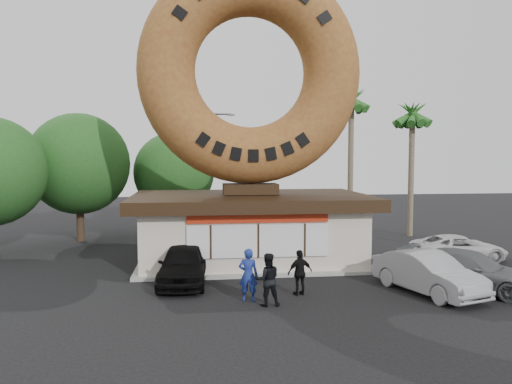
{
  "coord_description": "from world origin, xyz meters",
  "views": [
    {
      "loc": [
        -2.6,
        -17.74,
        5.18
      ],
      "look_at": [
        0.04,
        4.0,
        3.55
      ],
      "focal_mm": 35.0,
      "sensor_mm": 36.0,
      "label": 1
    }
  ],
  "objects_px": {
    "car_white": "(459,248)",
    "person_right": "(300,273)",
    "person_center": "(267,279)",
    "car_grey": "(469,271)",
    "donut_shop": "(250,226)",
    "car_black": "(183,264)",
    "car_silver": "(428,273)",
    "giant_donut": "(250,72)",
    "street_lamp": "(207,165)",
    "person_left": "(248,275)"
  },
  "relations": [
    {
      "from": "car_white",
      "to": "person_right",
      "type": "bearing_deg",
      "value": 118.18
    },
    {
      "from": "person_center",
      "to": "car_grey",
      "type": "bearing_deg",
      "value": -173.11
    },
    {
      "from": "donut_shop",
      "to": "car_grey",
      "type": "bearing_deg",
      "value": -37.64
    },
    {
      "from": "person_center",
      "to": "car_black",
      "type": "xyz_separation_m",
      "value": [
        -2.94,
        3.34,
        -0.13
      ]
    },
    {
      "from": "car_silver",
      "to": "car_black",
      "type": "bearing_deg",
      "value": 146.19
    },
    {
      "from": "person_center",
      "to": "car_grey",
      "type": "xyz_separation_m",
      "value": [
        7.97,
        1.06,
        -0.17
      ]
    },
    {
      "from": "giant_donut",
      "to": "car_silver",
      "type": "xyz_separation_m",
      "value": [
        6.0,
        -6.28,
        -8.31
      ]
    },
    {
      "from": "car_white",
      "to": "car_black",
      "type": "bearing_deg",
      "value": 100.98
    },
    {
      "from": "giant_donut",
      "to": "person_center",
      "type": "xyz_separation_m",
      "value": [
        -0.18,
        -7.08,
        -8.17
      ]
    },
    {
      "from": "donut_shop",
      "to": "car_grey",
      "type": "relative_size",
      "value": 2.18
    },
    {
      "from": "donut_shop",
      "to": "person_right",
      "type": "xyz_separation_m",
      "value": [
        1.2,
        -5.92,
        -0.92
      ]
    },
    {
      "from": "car_black",
      "to": "car_silver",
      "type": "relative_size",
      "value": 0.99
    },
    {
      "from": "person_center",
      "to": "person_right",
      "type": "xyz_separation_m",
      "value": [
        1.38,
        1.14,
        -0.07
      ]
    },
    {
      "from": "street_lamp",
      "to": "person_right",
      "type": "xyz_separation_m",
      "value": [
        3.05,
        -15.94,
        -3.64
      ]
    },
    {
      "from": "person_right",
      "to": "car_silver",
      "type": "relative_size",
      "value": 0.36
    },
    {
      "from": "donut_shop",
      "to": "giant_donut",
      "type": "bearing_deg",
      "value": 90.0
    },
    {
      "from": "person_center",
      "to": "person_right",
      "type": "bearing_deg",
      "value": -141.08
    },
    {
      "from": "donut_shop",
      "to": "person_center",
      "type": "distance_m",
      "value": 7.12
    },
    {
      "from": "car_white",
      "to": "person_center",
      "type": "bearing_deg",
      "value": 119.79
    },
    {
      "from": "giant_donut",
      "to": "car_black",
      "type": "bearing_deg",
      "value": -129.85
    },
    {
      "from": "donut_shop",
      "to": "person_left",
      "type": "relative_size",
      "value": 5.91
    },
    {
      "from": "street_lamp",
      "to": "car_silver",
      "type": "xyz_separation_m",
      "value": [
        7.86,
        -16.28,
        -3.71
      ]
    },
    {
      "from": "car_grey",
      "to": "car_white",
      "type": "bearing_deg",
      "value": 20.78
    },
    {
      "from": "person_left",
      "to": "car_grey",
      "type": "height_order",
      "value": "person_left"
    },
    {
      "from": "person_center",
      "to": "street_lamp",
      "type": "bearing_deg",
      "value": -85.13
    },
    {
      "from": "person_center",
      "to": "giant_donut",
      "type": "bearing_deg",
      "value": -92.21
    },
    {
      "from": "person_center",
      "to": "car_black",
      "type": "distance_m",
      "value": 4.45
    },
    {
      "from": "giant_donut",
      "to": "car_grey",
      "type": "xyz_separation_m",
      "value": [
        7.79,
        -6.02,
        -8.33
      ]
    },
    {
      "from": "car_black",
      "to": "person_right",
      "type": "bearing_deg",
      "value": -23.13
    },
    {
      "from": "car_black",
      "to": "street_lamp",
      "type": "bearing_deg",
      "value": 88.47
    },
    {
      "from": "car_silver",
      "to": "street_lamp",
      "type": "bearing_deg",
      "value": 97.45
    },
    {
      "from": "street_lamp",
      "to": "person_left",
      "type": "height_order",
      "value": "street_lamp"
    },
    {
      "from": "giant_donut",
      "to": "street_lamp",
      "type": "relative_size",
      "value": 1.32
    },
    {
      "from": "person_left",
      "to": "car_grey",
      "type": "distance_m",
      "value": 8.59
    },
    {
      "from": "person_right",
      "to": "giant_donut",
      "type": "bearing_deg",
      "value": -93.53
    },
    {
      "from": "person_right",
      "to": "car_white",
      "type": "height_order",
      "value": "person_right"
    },
    {
      "from": "street_lamp",
      "to": "car_white",
      "type": "distance_m",
      "value": 16.74
    },
    {
      "from": "person_left",
      "to": "person_right",
      "type": "height_order",
      "value": "person_left"
    },
    {
      "from": "car_grey",
      "to": "person_center",
      "type": "bearing_deg",
      "value": 143.62
    },
    {
      "from": "car_white",
      "to": "car_silver",
      "type": "bearing_deg",
      "value": 141.14
    },
    {
      "from": "donut_shop",
      "to": "car_silver",
      "type": "xyz_separation_m",
      "value": [
        6.0,
        -6.26,
        -1.0
      ]
    },
    {
      "from": "giant_donut",
      "to": "car_white",
      "type": "height_order",
      "value": "giant_donut"
    },
    {
      "from": "giant_donut",
      "to": "car_black",
      "type": "distance_m",
      "value": 9.63
    },
    {
      "from": "car_grey",
      "to": "person_left",
      "type": "bearing_deg",
      "value": 139.12
    },
    {
      "from": "donut_shop",
      "to": "giant_donut",
      "type": "xyz_separation_m",
      "value": [
        0.0,
        0.02,
        7.31
      ]
    },
    {
      "from": "donut_shop",
      "to": "street_lamp",
      "type": "relative_size",
      "value": 1.4
    },
    {
      "from": "car_white",
      "to": "street_lamp",
      "type": "bearing_deg",
      "value": 46.8
    },
    {
      "from": "car_black",
      "to": "car_grey",
      "type": "xyz_separation_m",
      "value": [
        10.91,
        -2.27,
        -0.04
      ]
    },
    {
      "from": "person_right",
      "to": "car_black",
      "type": "bearing_deg",
      "value": -41.81
    },
    {
      "from": "giant_donut",
      "to": "person_right",
      "type": "relative_size",
      "value": 6.26
    }
  ]
}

